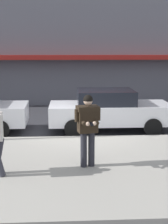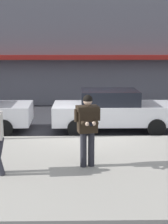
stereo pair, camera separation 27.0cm
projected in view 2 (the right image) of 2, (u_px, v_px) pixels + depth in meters
name	position (u px, v px, depth m)	size (l,w,h in m)	color
ground_plane	(82.00, 138.00, 10.73)	(80.00, 80.00, 0.00)	#333338
sidewalk	(123.00, 167.00, 7.94)	(32.00, 5.30, 0.14)	#A8A399
curb_paint_line	(111.00, 138.00, 10.79)	(28.00, 0.12, 0.01)	silver
parked_sedan_mid	(113.00, 110.00, 11.60)	(4.51, 1.94, 1.54)	silver
man_texting_on_phone	(87.00, 123.00, 7.56)	(0.64, 0.63, 1.81)	#23232B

